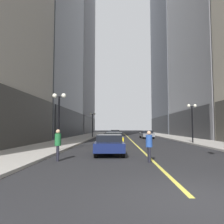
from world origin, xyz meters
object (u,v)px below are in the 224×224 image
object	(u,v)px
street_lamp_left_far	(92,119)
car_blue	(114,135)
street_lamp_right_mid	(192,115)
car_navy	(109,144)
pedestrian_in_blue_hoodie	(149,144)
pedestrian_in_green_parka	(58,143)
car_silver	(115,133)
car_yellow	(114,138)
car_grey	(147,134)
street_lamp_left_near	(59,109)

from	to	relation	value
street_lamp_left_far	car_blue	bearing A→B (deg)	-64.32
street_lamp_right_mid	car_navy	bearing A→B (deg)	-132.89
pedestrian_in_blue_hoodie	pedestrian_in_green_parka	bearing A→B (deg)	176.05
pedestrian_in_green_parka	car_silver	bearing A→B (deg)	85.24
car_silver	street_lamp_left_far	size ratio (longest dim) A/B	0.98
car_yellow	street_lamp_left_far	distance (m)	16.57
car_grey	street_lamp_left_far	world-z (taller)	street_lamp_left_far
pedestrian_in_blue_hoodie	street_lamp_left_near	xyz separation A→B (m)	(-6.13, 4.89, 2.31)
car_navy	street_lamp_right_mid	xyz separation A→B (m)	(8.88, 9.56, 2.54)
car_blue	pedestrian_in_green_parka	distance (m)	18.11
car_yellow	street_lamp_left_near	bearing A→B (deg)	-126.14
car_grey	pedestrian_in_blue_hoodie	distance (m)	25.12
pedestrian_in_green_parka	street_lamp_left_far	world-z (taller)	street_lamp_left_far
car_blue	street_lamp_left_near	bearing A→B (deg)	-106.26
street_lamp_left_far	street_lamp_right_mid	xyz separation A→B (m)	(12.80, -13.57, 0.00)
car_yellow	pedestrian_in_green_parka	bearing A→B (deg)	-105.69
car_blue	pedestrian_in_green_parka	size ratio (longest dim) A/B	2.59
car_grey	pedestrian_in_green_parka	distance (m)	25.88
pedestrian_in_green_parka	street_lamp_right_mid	distance (m)	17.13
car_navy	car_silver	bearing A→B (deg)	89.99
car_silver	pedestrian_in_blue_hoodie	distance (m)	32.65
car_yellow	car_silver	distance (m)	22.08
street_lamp_left_near	street_lamp_left_far	world-z (taller)	same
street_lamp_left_far	street_lamp_right_mid	distance (m)	18.66
car_blue	street_lamp_right_mid	distance (m)	10.75
pedestrian_in_green_parka	street_lamp_left_near	xyz separation A→B (m)	(-1.25, 4.55, 2.26)
street_lamp_left_far	pedestrian_in_blue_hoodie	bearing A→B (deg)	-76.91
car_silver	pedestrian_in_green_parka	size ratio (longest dim) A/B	2.56
car_silver	pedestrian_in_blue_hoodie	size ratio (longest dim) A/B	2.68
car_silver	car_blue	bearing A→B (deg)	-90.12
car_navy	car_yellow	world-z (taller)	same
car_grey	street_lamp_left_far	xyz separation A→B (m)	(-9.34, 1.44, 2.54)
car_grey	street_lamp_left_near	bearing A→B (deg)	-114.99
car_blue	car_grey	distance (m)	8.61
car_silver	street_lamp_left_near	bearing A→B (deg)	-98.07
car_navy	pedestrian_in_blue_hoodie	world-z (taller)	pedestrian_in_blue_hoodie
car_yellow	street_lamp_left_far	size ratio (longest dim) A/B	0.97
pedestrian_in_blue_hoodie	car_navy	bearing A→B (deg)	124.44
car_grey	street_lamp_right_mid	world-z (taller)	street_lamp_right_mid
car_blue	car_grey	xyz separation A→B (m)	(5.44, 6.67, 0.00)
car_navy	street_lamp_left_far	bearing A→B (deg)	99.62
pedestrian_in_blue_hoodie	street_lamp_left_near	bearing A→B (deg)	141.44
street_lamp_left_far	street_lamp_right_mid	world-z (taller)	same
pedestrian_in_blue_hoodie	car_blue	bearing A→B (deg)	96.97
street_lamp_right_mid	car_yellow	bearing A→B (deg)	-165.31
car_navy	street_lamp_left_near	xyz separation A→B (m)	(-3.92, 1.67, 2.54)
pedestrian_in_blue_hoodie	street_lamp_left_far	xyz separation A→B (m)	(-6.13, 26.35, 2.31)
car_navy	pedestrian_in_green_parka	size ratio (longest dim) A/B	2.56
car_navy	car_grey	distance (m)	22.36
car_navy	street_lamp_left_far	size ratio (longest dim) A/B	0.98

